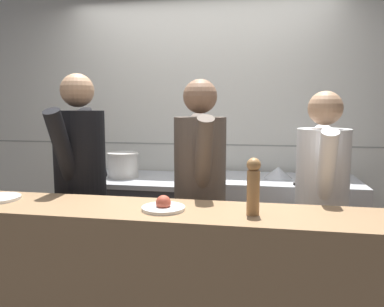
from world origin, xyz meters
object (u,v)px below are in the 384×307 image
Objects in this scene: plated_dish_appetiser at (163,206)px; chef_sous at (200,192)px; stock_pot at (123,164)px; pepper_mill at (253,185)px; chef_line at (321,204)px; chef_head_cook at (81,184)px; mixing_bowl_steel at (278,173)px; chefs_knife at (312,183)px; oven_range at (135,225)px.

plated_dish_appetiser is 0.58m from chef_sous.
stock_pot is 1.72m from pepper_mill.
pepper_mill is 0.76m from chef_line.
chef_line reaches higher than plated_dish_appetiser.
chef_line is at bearing 1.54° from chef_head_cook.
mixing_bowl_steel is 0.14× the size of chef_head_cook.
plated_dish_appetiser is at bearing -36.14° from chef_head_cook.
pepper_mill is at bearing -111.05° from chefs_knife.
mixing_bowl_steel is at bearing 2.43° from stock_pot.
stock_pot is 1.34m from mixing_bowl_steel.
stock_pot is 1.45m from plated_dish_appetiser.
chefs_knife is 1.23m from pepper_mill.
oven_range is at bearing 129.51° from pepper_mill.
pepper_mill is 0.18× the size of chef_line.
chefs_knife is 0.22× the size of chef_sous.
stock_pot is at bearing -177.57° from mixing_bowl_steel.
mixing_bowl_steel is 0.15× the size of chef_line.
chef_line is at bearing -13.98° from chef_sous.
pepper_mill is 0.17× the size of chef_sous.
chef_head_cook is at bearing 143.35° from plated_dish_appetiser.
chef_head_cook is (-0.75, 0.56, -0.03)m from plated_dish_appetiser.
chef_line is at bearing -91.66° from chefs_knife.
oven_range is 0.67× the size of chef_line.
chefs_knife is 0.54m from chef_line.
chef_sous is at bearing -125.69° from mixing_bowl_steel.
chef_line is (0.24, -0.74, -0.07)m from mixing_bowl_steel.
pepper_mill is 0.17× the size of chef_head_cook.
chefs_knife is at bearing 91.43° from chef_line.
chef_sous is at bearing -145.09° from chefs_knife.
chef_line is (1.63, 0.03, -0.07)m from chef_head_cook.
chef_line is at bearing -25.50° from oven_range.
chef_sous reaches higher than pepper_mill.
chef_sous is at bearing 122.10° from pepper_mill.
plated_dish_appetiser is 1.06m from chef_line.
chef_head_cook is (-1.21, 0.56, -0.16)m from pepper_mill.
chefs_knife is 0.97m from chef_sous.
chefs_knife is 1.63× the size of plated_dish_appetiser.
stock_pot is 1.23× the size of plated_dish_appetiser.
pepper_mill is 1.34m from chef_head_cook.
plated_dish_appetiser is (-0.89, -1.12, 0.07)m from chefs_knife.
plated_dish_appetiser is 0.13× the size of chef_head_cook.
chef_sous reaches higher than plated_dish_appetiser.
chefs_knife is (1.59, -0.14, -0.08)m from stock_pot.
oven_range is at bearing 173.48° from chefs_knife.
chef_sous is at bearing 1.44° from chef_head_cook.
plated_dish_appetiser is at bearing -64.74° from oven_range.
oven_range is 4.53× the size of mixing_bowl_steel.
chef_line is (1.58, -0.68, -0.11)m from stock_pot.
mixing_bowl_steel is (1.34, 0.06, -0.04)m from stock_pot.
chef_head_cook reaches higher than mixing_bowl_steel.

